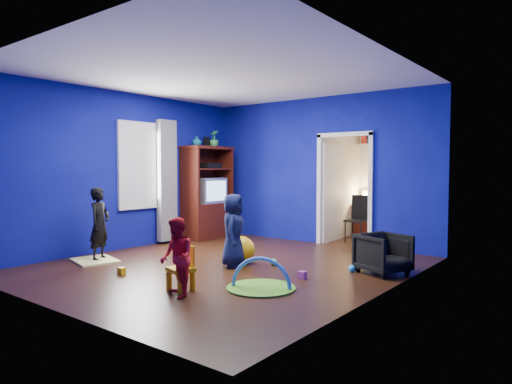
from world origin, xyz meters
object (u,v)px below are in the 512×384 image
Objects in this scene: child_black at (100,224)px; toddler_red at (177,257)px; crt_tv at (209,190)px; play_mat at (261,288)px; tv_armoire at (207,192)px; kid_chair at (181,271)px; vase at (197,141)px; armchair at (383,254)px; folding_chair at (357,220)px; study_desk at (376,220)px; child_navy at (233,230)px; hopper_ball at (241,250)px.

child_black is 1.28× the size of toddler_red.
play_mat is at bearing -37.64° from crt_tv.
tv_armoire is at bearing 180.00° from crt_tv.
crt_tv is at bearing 144.10° from kid_chair.
vase is 0.42× the size of kid_chair.
vase is 4.46m from kid_chair.
tv_armoire reaches higher than armchair.
child_black reaches higher than toddler_red.
vase is at bearing -90.00° from tv_armoire.
crt_tv is 1.40× the size of kid_chair.
folding_chair reaches higher than kid_chair.
folding_chair reaches higher than study_desk.
child_navy is 1.21× the size of folding_chair.
kid_chair is 0.58× the size of play_mat.
vase is 0.24× the size of play_mat.
child_black is 2.95m from vase.
vase reaches higher than play_mat.
study_desk is at bearing 39.96° from tv_armoire.
child_black is at bearing -176.14° from play_mat.
child_black is at bearing -176.27° from kid_chair.
toddler_red is at bearing 168.19° from child_navy.
toddler_red is 2.15× the size of hopper_ball.
armchair reaches higher than hopper_ball.
toddler_red is (2.57, -0.68, -0.13)m from child_black.
child_black is at bearing 137.08° from armchair.
hopper_ball is at bearing -35.73° from crt_tv.
armchair is 2.22m from child_navy.
play_mat is (0.70, 0.69, -0.24)m from kid_chair.
toddler_red reaches higher than hopper_ball.
folding_chair is at bearing 31.13° from vase.
tv_armoire is (-2.89, 3.51, 0.52)m from toddler_red.
child_navy reaches higher than kid_chair.
play_mat is (-0.88, -1.71, -0.28)m from armchair.
tv_armoire is 0.06m from crt_tv.
tv_armoire is at bearing 156.57° from toddler_red.
toddler_red is 4.92m from folding_chair.
vase is (-4.32, 0.61, 1.78)m from armchair.
crt_tv is at bearing -139.64° from study_desk.
play_mat is (0.55, 0.89, -0.45)m from toddler_red.
crt_tv is (-4.28, 0.91, 0.73)m from armchair.
armchair is 3.60m from study_desk.
tv_armoire is (-0.32, 2.83, 0.39)m from child_black.
child_black is at bearing 85.29° from child_navy.
study_desk is (2.82, 2.36, -0.60)m from tv_armoire.
hopper_ball is at bearing 130.51° from armchair.
child_black reaches higher than kid_chair.
armchair is at bearing -11.89° from tv_armoire.
hopper_ball is (-0.05, 0.25, -0.34)m from child_navy.
tv_armoire reaches higher than child_navy.
vase reaches higher than tv_armoire.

